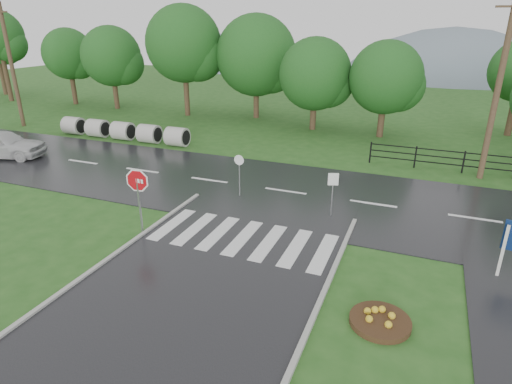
% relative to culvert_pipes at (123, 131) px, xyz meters
% --- Properties ---
extents(ground, '(120.00, 120.00, 0.00)m').
position_rel_culvert_pipes_xyz_m(ground, '(13.09, -15.00, -0.60)').
color(ground, '#25531B').
rests_on(ground, ground).
extents(main_road, '(90.00, 8.00, 0.04)m').
position_rel_culvert_pipes_xyz_m(main_road, '(13.09, -5.00, -0.60)').
color(main_road, black).
rests_on(main_road, ground).
extents(walkway, '(2.20, 11.00, 0.04)m').
position_rel_culvert_pipes_xyz_m(walkway, '(21.59, -11.00, -0.60)').
color(walkway, '#27272A').
rests_on(walkway, ground).
extents(crosswalk, '(6.50, 2.80, 0.02)m').
position_rel_culvert_pipes_xyz_m(crosswalk, '(13.09, -10.00, -0.54)').
color(crosswalk, silver).
rests_on(crosswalk, ground).
extents(fence_west, '(9.58, 0.08, 1.20)m').
position_rel_culvert_pipes_xyz_m(fence_west, '(20.84, 1.00, 0.12)').
color(fence_west, black).
rests_on(fence_west, ground).
extents(hills, '(102.00, 48.00, 48.00)m').
position_rel_culvert_pipes_xyz_m(hills, '(16.58, 50.00, -16.14)').
color(hills, slate).
rests_on(hills, ground).
extents(treeline, '(83.20, 5.20, 10.00)m').
position_rel_culvert_pipes_xyz_m(treeline, '(14.09, 9.00, -0.60)').
color(treeline, '#164917').
rests_on(treeline, ground).
extents(culvert_pipes, '(9.70, 1.20, 1.20)m').
position_rel_culvert_pipes_xyz_m(culvert_pipes, '(0.00, 0.00, 0.00)').
color(culvert_pipes, '#9E9B93').
rests_on(culvert_pipes, ground).
extents(stop_sign, '(1.17, 0.20, 2.65)m').
position_rel_culvert_pipes_xyz_m(stop_sign, '(9.32, -10.86, 1.25)').
color(stop_sign, '#939399').
rests_on(stop_sign, ground).
extents(flower_bed, '(1.60, 1.60, 0.32)m').
position_rel_culvert_pipes_xyz_m(flower_bed, '(18.32, -13.00, -0.48)').
color(flower_bed, '#332111').
rests_on(flower_bed, ground).
extents(reg_sign_small, '(0.40, 0.16, 1.88)m').
position_rel_culvert_pipes_xyz_m(reg_sign_small, '(15.64, -6.89, 0.75)').
color(reg_sign_small, '#939399').
rests_on(reg_sign_small, ground).
extents(reg_sign_round, '(0.46, 0.06, 1.96)m').
position_rel_culvert_pipes_xyz_m(reg_sign_round, '(11.32, -6.29, 0.67)').
color(reg_sign_round, '#939399').
rests_on(reg_sign_round, ground).
extents(car_white, '(5.10, 3.20, 1.62)m').
position_rel_culvert_pipes_xyz_m(car_white, '(-3.86, -5.94, -0.60)').
color(car_white, silver).
rests_on(car_white, ground).
extents(utility_pole_west, '(1.54, 0.38, 8.70)m').
position_rel_culvert_pipes_xyz_m(utility_pole_west, '(-9.67, 0.50, 3.82)').
color(utility_pole_west, '#473523').
rests_on(utility_pole_west, ground).
extents(utility_pole_east, '(1.55, 0.29, 8.70)m').
position_rel_culvert_pipes_xyz_m(utility_pole_east, '(21.65, 0.50, 3.82)').
color(utility_pole_east, '#473523').
rests_on(utility_pole_east, ground).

